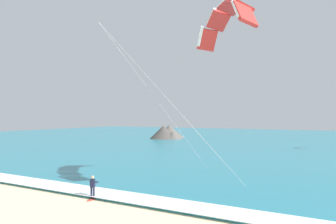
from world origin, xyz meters
The scene contains 6 objects.
sea centered at (0.00, 74.22, 0.10)m, with size 200.00×120.00×0.20m, color teal.
surf_foam centered at (0.00, 15.22, 0.22)m, with size 200.00×2.44×0.04m, color white.
surfboard centered at (-5.37, 14.19, 0.03)m, with size 0.73×1.46×0.09m.
kitesurfer centered at (-5.38, 14.21, 0.94)m, with size 0.59×0.59×1.69m.
kite_primary centered at (2.38, 21.14, 13.94)m, with size 10.86×10.03×14.07m.
headland_left centered at (-27.81, 66.82, 1.75)m, with size 8.76×10.84×3.66m.
Camera 1 is at (9.82, -2.47, 6.00)m, focal length 32.32 mm.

